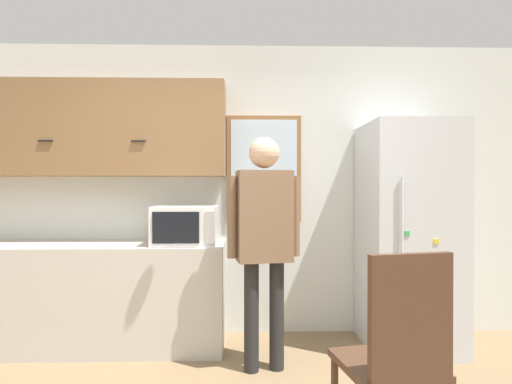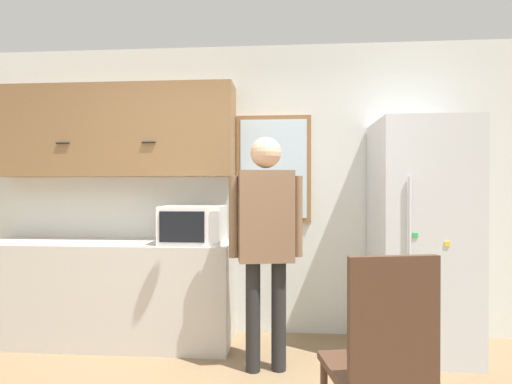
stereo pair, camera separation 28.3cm
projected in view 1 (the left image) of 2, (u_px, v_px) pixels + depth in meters
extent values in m
cube|color=silver|center=(223.00, 189.00, 3.78)|extent=(6.00, 0.06, 2.70)
cube|color=#BCB7AD|center=(94.00, 295.00, 3.41)|extent=(2.23, 0.63, 0.88)
cube|color=olive|center=(100.00, 129.00, 3.55)|extent=(2.23, 0.33, 0.83)
cube|color=black|center=(45.00, 141.00, 3.36)|extent=(0.12, 0.01, 0.01)
cube|color=black|center=(138.00, 141.00, 3.38)|extent=(0.12, 0.01, 0.01)
cube|color=white|center=(186.00, 225.00, 3.37)|extent=(0.53, 0.39, 0.32)
cube|color=black|center=(176.00, 228.00, 3.17)|extent=(0.37, 0.01, 0.25)
cube|color=#B2B2B2|center=(210.00, 227.00, 3.17)|extent=(0.07, 0.01, 0.26)
cylinder|color=black|center=(251.00, 316.00, 2.95)|extent=(0.11, 0.11, 0.81)
cylinder|color=black|center=(277.00, 315.00, 2.99)|extent=(0.11, 0.11, 0.81)
cube|color=brown|center=(264.00, 216.00, 2.97)|extent=(0.43, 0.28, 0.67)
sphere|color=#D8AD8C|center=(264.00, 153.00, 2.96)|extent=(0.23, 0.23, 0.23)
cylinder|color=brown|center=(232.00, 217.00, 2.92)|extent=(0.07, 0.07, 0.60)
cylinder|color=brown|center=(295.00, 216.00, 3.01)|extent=(0.07, 0.07, 0.60)
cube|color=silver|center=(408.00, 235.00, 3.42)|extent=(0.74, 0.72, 1.91)
cylinder|color=silver|center=(402.00, 221.00, 3.04)|extent=(0.02, 0.02, 0.67)
cube|color=green|center=(407.00, 233.00, 3.06)|extent=(0.04, 0.01, 0.04)
cube|color=yellow|center=(437.00, 241.00, 3.06)|extent=(0.04, 0.01, 0.04)
cube|color=#472D1E|center=(386.00, 365.00, 2.05)|extent=(0.54, 0.54, 0.04)
cube|color=#472D1E|center=(411.00, 317.00, 1.85)|extent=(0.42, 0.12, 0.59)
cube|color=olive|center=(264.00, 169.00, 3.75)|extent=(0.70, 0.04, 1.00)
cube|color=silver|center=(264.00, 169.00, 3.72)|extent=(0.62, 0.01, 0.92)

